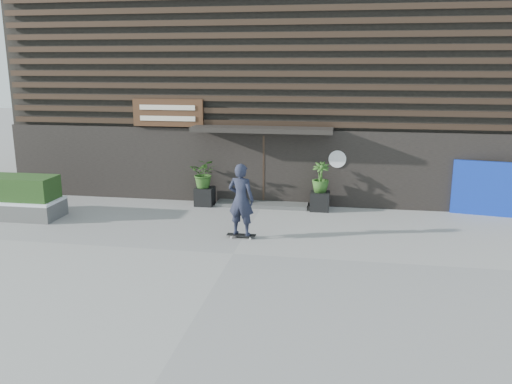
% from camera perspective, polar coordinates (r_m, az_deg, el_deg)
% --- Properties ---
extents(ground, '(80.00, 80.00, 0.00)m').
position_cam_1_polar(ground, '(13.19, -2.47, -6.66)').
color(ground, '#999791').
rests_on(ground, ground).
extents(entrance_step, '(3.00, 0.80, 0.12)m').
position_cam_1_polar(entrance_step, '(17.49, 0.67, -1.33)').
color(entrance_step, '#474745').
rests_on(entrance_step, ground).
extents(planter_pot_left, '(0.60, 0.60, 0.60)m').
position_cam_1_polar(planter_pot_left, '(17.62, -5.54, -0.47)').
color(planter_pot_left, black).
rests_on(planter_pot_left, ground).
extents(bamboo_left, '(0.86, 0.75, 0.96)m').
position_cam_1_polar(bamboo_left, '(17.45, -5.60, 2.02)').
color(bamboo_left, '#2D591E').
rests_on(bamboo_left, planter_pot_left).
extents(planter_pot_right, '(0.60, 0.60, 0.60)m').
position_cam_1_polar(planter_pot_right, '(17.05, 6.89, -0.98)').
color(planter_pot_right, black).
rests_on(planter_pot_right, ground).
extents(bamboo_right, '(0.54, 0.54, 0.96)m').
position_cam_1_polar(bamboo_right, '(16.87, 6.96, 1.58)').
color(bamboo_right, '#2D591E').
rests_on(bamboo_right, planter_pot_right).
extents(raised_bed, '(3.50, 1.20, 0.50)m').
position_cam_1_polar(raised_bed, '(18.00, -25.38, -1.61)').
color(raised_bed, '#4F4F4C').
rests_on(raised_bed, ground).
extents(snow_layer, '(3.50, 1.20, 0.08)m').
position_cam_1_polar(snow_layer, '(17.94, -25.48, -0.71)').
color(snow_layer, white).
rests_on(snow_layer, raised_bed).
extents(hedge, '(3.30, 1.00, 0.70)m').
position_cam_1_polar(hedge, '(17.85, -25.60, 0.50)').
color(hedge, '#1E3C15').
rests_on(hedge, snow_layer).
extents(blue_tarp, '(1.80, 0.40, 1.69)m').
position_cam_1_polar(blue_tarp, '(17.71, 23.25, 0.36)').
color(blue_tarp, '#0C279F').
rests_on(blue_tarp, ground).
extents(building, '(18.00, 11.00, 8.00)m').
position_cam_1_polar(building, '(22.21, 2.90, 12.10)').
color(building, black).
rests_on(building, ground).
extents(skateboarder, '(0.79, 0.59, 2.04)m').
position_cam_1_polar(skateboarder, '(14.04, -1.62, -0.84)').
color(skateboarder, black).
rests_on(skateboarder, ground).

